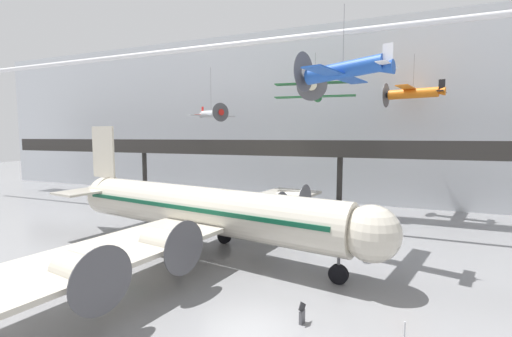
# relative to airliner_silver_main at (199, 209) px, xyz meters

# --- Properties ---
(ground_plane) EXTENTS (260.00, 260.00, 0.00)m
(ground_plane) POSITION_rel_airliner_silver_main_xyz_m (8.64, -9.01, -3.63)
(ground_plane) COLOR gray
(hangar_back_wall) EXTENTS (140.00, 3.00, 25.51)m
(hangar_back_wall) POSITION_rel_airliner_silver_main_xyz_m (8.64, 27.36, 9.12)
(hangar_back_wall) COLOR silver
(hangar_back_wall) RESTS_ON ground
(mezzanine_walkway) EXTENTS (110.00, 3.20, 9.19)m
(mezzanine_walkway) POSITION_rel_airliner_silver_main_xyz_m (8.64, 18.04, 3.93)
(mezzanine_walkway) COLOR #2D2B28
(mezzanine_walkway) RESTS_ON ground
(ceiling_truss_beam) EXTENTS (120.00, 0.60, 0.60)m
(ceiling_truss_beam) POSITION_rel_airliner_silver_main_xyz_m (8.64, 10.56, 15.98)
(ceiling_truss_beam) COLOR silver
(airliner_silver_main) EXTENTS (31.91, 36.59, 10.65)m
(airliner_silver_main) POSITION_rel_airliner_silver_main_xyz_m (0.00, 0.00, 0.00)
(airliner_silver_main) COLOR beige
(airliner_silver_main) RESTS_ON ground
(suspended_plane_blue_trainer) EXTENTS (7.46, 8.94, 6.10)m
(suspended_plane_blue_trainer) POSITION_rel_airliner_silver_main_xyz_m (11.12, 2.49, 10.89)
(suspended_plane_blue_trainer) COLOR #1E4CAD
(suspended_plane_green_biplane) EXTENTS (9.35, 7.65, 5.85)m
(suspended_plane_green_biplane) POSITION_rel_airliner_silver_main_xyz_m (5.97, 16.24, 11.17)
(suspended_plane_green_biplane) COLOR #1E6B33
(suspended_plane_silver_racer) EXTENTS (6.02, 6.65, 7.63)m
(suspended_plane_silver_racer) POSITION_rel_airliner_silver_main_xyz_m (-9.47, 18.97, 9.17)
(suspended_plane_silver_racer) COLOR silver
(suspended_plane_orange_highwing) EXTENTS (6.99, 8.38, 6.09)m
(suspended_plane_orange_highwing) POSITION_rel_airliner_silver_main_xyz_m (16.63, 21.10, 11.13)
(suspended_plane_orange_highwing) COLOR orange
(stanchion_barrier) EXTENTS (0.36, 0.36, 1.08)m
(stanchion_barrier) POSITION_rel_airliner_silver_main_xyz_m (15.64, -7.35, -3.31)
(stanchion_barrier) COLOR #B2B5BA
(stanchion_barrier) RESTS_ON ground
(info_sign_pedestal) EXTENTS (0.25, 0.76, 1.24)m
(info_sign_pedestal) POSITION_rel_airliner_silver_main_xyz_m (10.77, -7.50, -3.18)
(info_sign_pedestal) COLOR #4C4C51
(info_sign_pedestal) RESTS_ON ground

